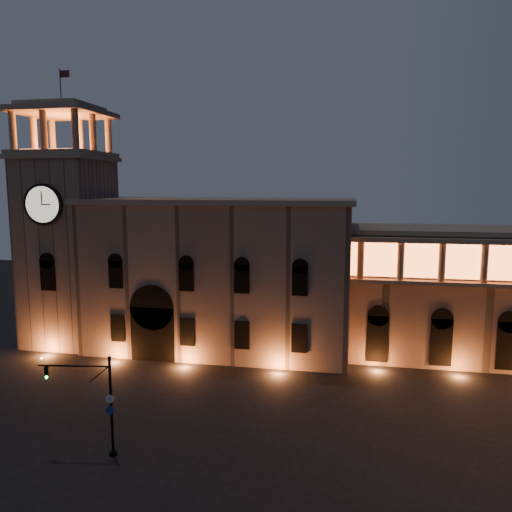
% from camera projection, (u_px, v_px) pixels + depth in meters
% --- Properties ---
extents(ground, '(160.00, 160.00, 0.00)m').
position_uv_depth(ground, '(171.00, 440.00, 37.62)').
color(ground, black).
rests_on(ground, ground).
extents(government_building, '(30.80, 12.80, 17.60)m').
position_uv_depth(government_building, '(219.00, 275.00, 58.12)').
color(government_building, '#866B57').
rests_on(government_building, ground).
extents(clock_tower, '(9.80, 9.80, 32.40)m').
position_uv_depth(clock_tower, '(69.00, 241.00, 60.07)').
color(clock_tower, '#866B57').
rests_on(clock_tower, ground).
extents(traffic_light, '(5.30, 1.13, 7.32)m').
position_uv_depth(traffic_light, '(99.00, 404.00, 35.04)').
color(traffic_light, black).
rests_on(traffic_light, ground).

